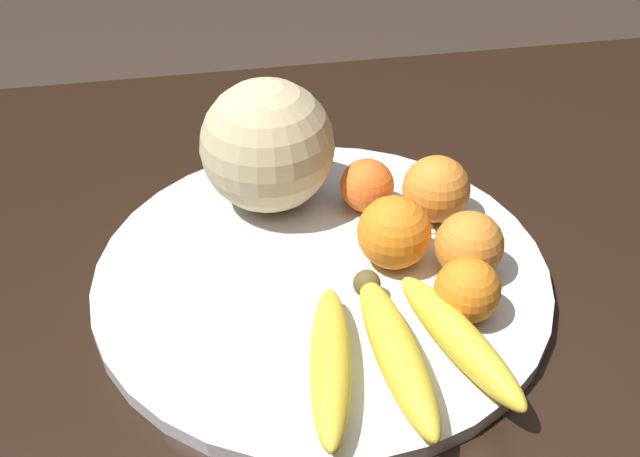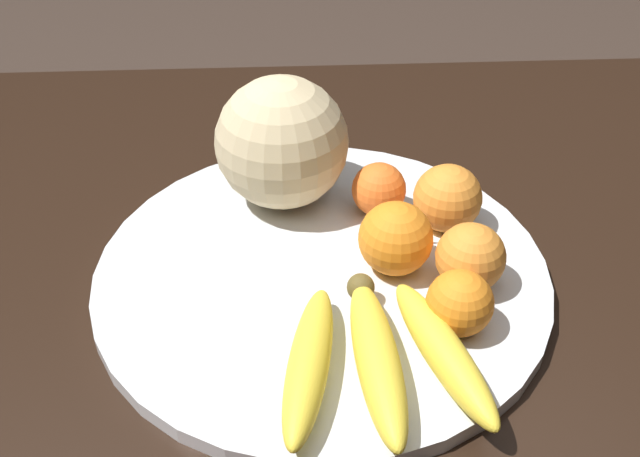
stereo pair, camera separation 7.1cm
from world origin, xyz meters
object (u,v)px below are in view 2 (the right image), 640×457
object	(u,v)px
orange_front_right	(396,238)
orange_back_right	(460,303)
orange_back_left	(379,189)
produce_tag	(404,234)
kitchen_table	(322,348)
fruit_bowl	(320,273)
orange_mid_center	(447,198)
melon	(282,143)
banana_bunch	(376,356)
orange_front_left	(470,257)

from	to	relation	value
orange_front_right	orange_back_right	bearing A→B (deg)	-61.60
orange_back_left	produce_tag	distance (m)	0.06
kitchen_table	orange_back_right	xyz separation A→B (m)	(0.12, -0.08, 0.13)
fruit_bowl	orange_back_left	world-z (taller)	orange_back_left
kitchen_table	orange_mid_center	distance (m)	0.21
melon	orange_back_right	distance (m)	0.26
fruit_bowl	orange_back_left	size ratio (longest dim) A/B	7.71
orange_back_right	produce_tag	xyz separation A→B (m)	(-0.03, 0.13, -0.03)
banana_bunch	orange_back_left	xyz separation A→B (m)	(0.03, 0.23, 0.01)
melon	orange_back_left	size ratio (longest dim) A/B	2.44
fruit_bowl	orange_mid_center	world-z (taller)	orange_mid_center
produce_tag	orange_back_left	bearing A→B (deg)	120.29
orange_front_right	orange_mid_center	distance (m)	0.09
fruit_bowl	orange_back_left	bearing A→B (deg)	53.12
melon	banana_bunch	distance (m)	0.27
melon	produce_tag	size ratio (longest dim) A/B	1.80
kitchen_table	melon	xyz separation A→B (m)	(-0.04, 0.13, 0.18)
orange_front_right	orange_front_left	bearing A→B (deg)	-22.49
fruit_bowl	kitchen_table	bearing A→B (deg)	-81.52
fruit_bowl	produce_tag	distance (m)	0.10
banana_bunch	orange_mid_center	size ratio (longest dim) A/B	2.73
kitchen_table	orange_mid_center	xyz separation A→B (m)	(0.13, 0.07, 0.14)
kitchen_table	produce_tag	world-z (taller)	produce_tag
melon	produce_tag	bearing A→B (deg)	-30.83
kitchen_table	orange_back_right	bearing A→B (deg)	-32.89
orange_front_right	banana_bunch	bearing A→B (deg)	-103.95
orange_mid_center	orange_back_left	distance (m)	0.07
orange_mid_center	banana_bunch	bearing A→B (deg)	-115.87
orange_back_left	kitchen_table	bearing A→B (deg)	-122.94
kitchen_table	orange_front_right	world-z (taller)	orange_front_right
banana_bunch	orange_front_right	world-z (taller)	orange_front_right
orange_back_right	orange_mid_center	bearing A→B (deg)	83.81
fruit_bowl	produce_tag	world-z (taller)	produce_tag
orange_back_right	produce_tag	distance (m)	0.14
melon	orange_back_left	bearing A→B (deg)	-17.06
kitchen_table	orange_back_left	world-z (taller)	orange_back_left
melon	orange_back_left	world-z (taller)	melon
kitchen_table	banana_bunch	bearing A→B (deg)	-72.84
orange_mid_center	orange_back_left	size ratio (longest dim) A/B	1.23
melon	banana_bunch	bearing A→B (deg)	-73.82
orange_front_left	orange_back_right	xyz separation A→B (m)	(-0.02, -0.06, -0.00)
orange_front_right	kitchen_table	bearing A→B (deg)	-172.44
orange_mid_center	fruit_bowl	bearing A→B (deg)	-155.58
banana_bunch	orange_back_left	bearing A→B (deg)	169.43
orange_front_right	produce_tag	distance (m)	0.06
orange_front_left	kitchen_table	bearing A→B (deg)	172.43
fruit_bowl	orange_front_left	distance (m)	0.15
melon	orange_back_left	xyz separation A→B (m)	(0.10, -0.03, -0.04)
fruit_bowl	banana_bunch	distance (m)	0.14
melon	orange_back_right	size ratio (longest dim) A/B	2.36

